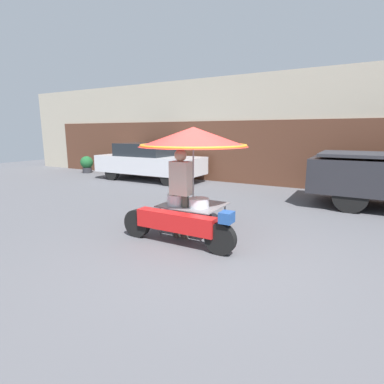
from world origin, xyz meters
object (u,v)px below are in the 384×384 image
(vendor_person, at_px, (181,189))
(potted_plant, at_px, (87,164))
(vendor_motorcycle_cart, at_px, (192,150))
(parked_car, at_px, (148,161))

(vendor_person, bearing_deg, potted_plant, 147.80)
(vendor_motorcycle_cart, relative_size, parked_car, 0.50)
(vendor_motorcycle_cart, bearing_deg, vendor_person, -121.72)
(vendor_motorcycle_cart, distance_m, potted_plant, 10.49)
(parked_car, relative_size, potted_plant, 5.61)
(parked_car, bearing_deg, potted_plant, 175.19)
(vendor_motorcycle_cart, distance_m, parked_car, 7.06)
(vendor_motorcycle_cart, height_order, vendor_person, vendor_motorcycle_cart)
(vendor_motorcycle_cart, relative_size, potted_plant, 2.78)
(vendor_motorcycle_cart, xyz_separation_m, vendor_person, (-0.12, -0.20, -0.70))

